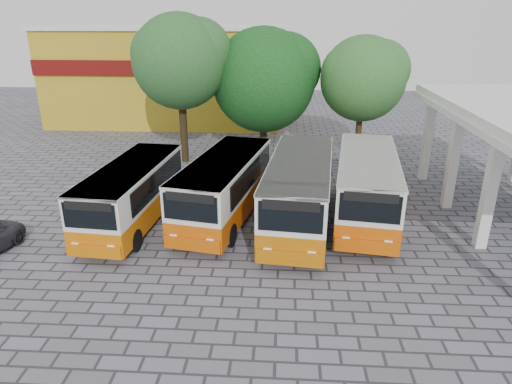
# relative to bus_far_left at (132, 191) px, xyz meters

# --- Properties ---
(ground) EXTENTS (90.00, 90.00, 0.00)m
(ground) POSITION_rel_bus_far_left_xyz_m (7.39, -3.13, -1.64)
(ground) COLOR #56565E
(ground) RESTS_ON ground
(shophouse_block) EXTENTS (20.40, 10.40, 8.30)m
(shophouse_block) POSITION_rel_bus_far_left_xyz_m (-3.61, 22.85, 2.52)
(shophouse_block) COLOR #A98A1A
(shophouse_block) RESTS_ON ground
(bus_far_left) EXTENTS (3.05, 8.03, 2.83)m
(bus_far_left) POSITION_rel_bus_far_left_xyz_m (0.00, 0.00, 0.00)
(bus_far_left) COLOR #B85900
(bus_far_left) RESTS_ON ground
(bus_centre_left) EXTENTS (4.05, 8.66, 2.99)m
(bus_centre_left) POSITION_rel_bus_far_left_xyz_m (4.14, 0.90, 0.09)
(bus_centre_left) COLOR #B64700
(bus_centre_left) RESTS_ON ground
(bus_centre_right) EXTENTS (3.58, 9.04, 3.17)m
(bus_centre_right) POSITION_rel_bus_far_left_xyz_m (7.64, 0.26, 0.20)
(bus_centre_right) COLOR #AA5600
(bus_centre_right) RESTS_ON ground
(bus_far_right) EXTENTS (3.80, 8.92, 3.11)m
(bus_far_right) POSITION_rel_bus_far_left_xyz_m (10.80, 1.27, 0.16)
(bus_far_right) COLOR #BF4800
(bus_far_right) RESTS_ON ground
(tree_left) EXTENTS (6.19, 5.89, 9.40)m
(tree_left) POSITION_rel_bus_far_left_xyz_m (0.38, 9.96, 5.01)
(tree_left) COLOR #2E2212
(tree_left) RESTS_ON ground
(tree_middle) EXTENTS (7.18, 6.84, 8.57)m
(tree_middle) POSITION_rel_bus_far_left_xyz_m (5.55, 11.66, 3.74)
(tree_middle) COLOR black
(tree_middle) RESTS_ON ground
(tree_right) EXTENTS (5.64, 5.37, 8.09)m
(tree_right) POSITION_rel_bus_far_left_xyz_m (11.85, 10.80, 3.94)
(tree_right) COLOR #402C15
(tree_right) RESTS_ON ground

